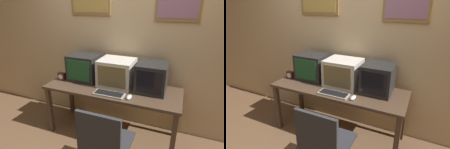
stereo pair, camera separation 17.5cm
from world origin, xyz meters
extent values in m
cube|color=#D1B284|center=(0.00, 1.31, 1.30)|extent=(8.00, 0.05, 2.60)
cube|color=#4C3828|center=(0.00, 0.91, 0.72)|extent=(1.80, 0.64, 0.04)
cube|color=#4C3828|center=(-0.85, 0.63, 0.35)|extent=(0.06, 0.06, 0.70)
cube|color=#4C3828|center=(0.85, 0.63, 0.35)|extent=(0.06, 0.06, 0.70)
cube|color=#4C3828|center=(-0.85, 1.18, 0.35)|extent=(0.06, 0.06, 0.70)
cube|color=#4C3828|center=(0.85, 1.18, 0.35)|extent=(0.06, 0.06, 0.70)
cube|color=black|center=(-0.47, 1.02, 0.92)|extent=(0.42, 0.34, 0.37)
cube|color=#194C28|center=(-0.47, 0.85, 0.93)|extent=(0.35, 0.01, 0.28)
cube|color=beige|center=(0.03, 1.02, 0.92)|extent=(0.46, 0.39, 0.36)
cube|color=brown|center=(0.03, 0.82, 0.92)|extent=(0.38, 0.01, 0.28)
cube|color=black|center=(0.50, 1.01, 0.92)|extent=(0.37, 0.38, 0.37)
cube|color=black|center=(0.50, 0.82, 0.93)|extent=(0.30, 0.01, 0.28)
cube|color=#A8A399|center=(0.04, 0.70, 0.75)|extent=(0.38, 0.15, 0.02)
cube|color=black|center=(0.04, 0.70, 0.76)|extent=(0.35, 0.13, 0.00)
ellipsoid|color=silver|center=(0.30, 0.70, 0.75)|extent=(0.06, 0.12, 0.03)
cube|color=#4C231E|center=(-0.79, 0.89, 0.79)|extent=(0.10, 0.06, 0.11)
cylinder|color=white|center=(-0.79, 0.86, 0.79)|extent=(0.08, 0.00, 0.08)
cube|color=#2D2D33|center=(0.23, 0.20, 0.47)|extent=(0.46, 0.46, 0.04)
cube|color=#2D2D33|center=(0.23, -0.01, 0.71)|extent=(0.43, 0.04, 0.44)
camera|label=1|loc=(0.84, -1.20, 1.81)|focal=30.00mm
camera|label=2|loc=(1.00, -1.13, 1.81)|focal=30.00mm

